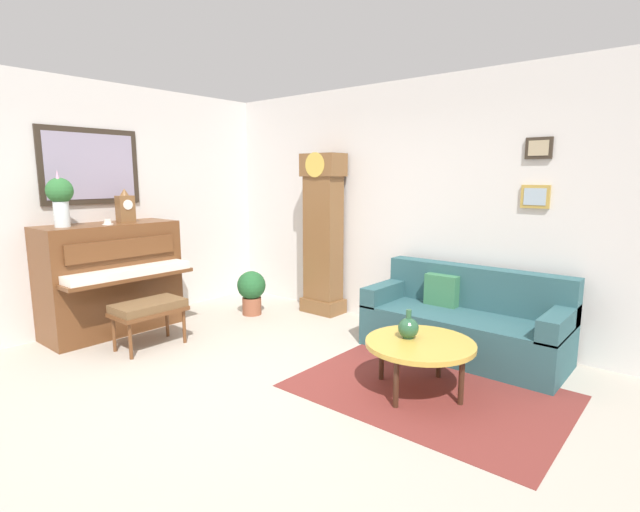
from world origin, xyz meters
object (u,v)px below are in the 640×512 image
Objects in this scene: flower_vase at (60,196)px; potted_plant at (251,290)px; piano at (112,278)px; teacup at (108,222)px; green_jug at (408,328)px; piano_bench at (149,309)px; couch at (464,323)px; mantel_clock at (125,207)px; coffee_table at (420,345)px; grandfather_clock at (323,238)px.

flower_vase reaches higher than potted_plant.
piano is 12.41× the size of teacup.
green_jug is (3.28, 1.32, -1.03)m from flower_vase.
couch is at bearing 37.03° from piano_bench.
piano_bench is 1.45m from flower_vase.
flower_vase is (-3.32, -2.37, 1.23)m from couch.
flower_vase is (0.00, -0.47, 0.92)m from piano.
couch is 7.92× the size of green_jug.
green_jug is 2.66m from potted_plant.
potted_plant is at bearing 166.92° from green_jug.
potted_plant is (0.69, 1.24, -1.08)m from mantel_clock.
piano is at bearing -165.47° from green_jug.
mantel_clock is at bearing 163.38° from piano_bench.
piano is 3.39m from green_jug.
piano_bench is 2.92× the size of green_jug.
mantel_clock is 0.66× the size of flower_vase.
green_jug reaches higher than piano_bench.
piano_bench reaches higher than coffee_table.
teacup is (-3.20, -1.95, 0.94)m from couch.
potted_plant is at bearing 68.95° from teacup.
grandfather_clock reaches higher than potted_plant.
piano_bench is 1.08m from teacup.
coffee_table is 3.67× the size of green_jug.
couch is (2.54, 1.92, -0.09)m from piano_bench.
grandfather_clock is 2.38m from green_jug.
couch is at bearing 29.77° from piano.
coffee_table is at bearing 13.85° from piano.
teacup is at bearing -25.80° from piano.
mantel_clock is (-1.32, -1.90, 0.43)m from grandfather_clock.
piano is 2.48× the size of flower_vase.
grandfather_clock is at bearing 46.83° from potted_plant.
piano is 3.50m from coffee_table.
piano_bench is 1.28m from mantel_clock.
couch reaches higher than coffee_table.
grandfather_clock is 2.50m from coffee_table.
piano is 0.71× the size of grandfather_clock.
grandfather_clock is (1.32, 2.12, 0.34)m from piano.
potted_plant is at bearing -170.32° from couch.
mantel_clock reaches higher than couch.
piano_bench is 0.34× the size of grandfather_clock.
piano is at bearing -166.15° from coffee_table.
piano reaches higher than piano_bench.
flower_vase reaches higher than piano.
coffee_table is at bearing -12.78° from potted_plant.
couch is at bearing 94.16° from coffee_table.
potted_plant is (0.58, 1.51, -0.93)m from teacup.
mantel_clock is 3.45m from green_jug.
grandfather_clock reaches higher than green_jug.
piano is 0.81m from piano_bench.
piano is at bearing -150.23° from couch.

